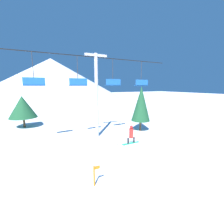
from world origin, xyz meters
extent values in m
plane|color=white|center=(0.00, 0.00, 0.00)|extent=(220.00, 220.00, 0.00)
cone|color=silver|center=(0.00, 71.71, 9.30)|extent=(66.73, 66.73, 18.60)
cube|color=white|center=(-1.11, -0.65, 0.76)|extent=(2.20, 3.29, 1.53)
cube|color=silver|center=(-1.11, 0.95, 1.50)|extent=(2.20, 0.10, 0.06)
cube|color=#1E9E6B|center=(-1.27, 0.55, 1.54)|extent=(1.46, 0.26, 0.03)
cylinder|color=black|center=(-1.52, 0.55, 1.76)|extent=(0.14, 0.14, 0.41)
cylinder|color=black|center=(-1.01, 0.55, 1.76)|extent=(0.14, 0.14, 0.41)
cylinder|color=red|center=(-1.27, 0.55, 2.31)|extent=(0.30, 0.30, 0.70)
sphere|color=maroon|center=(-1.27, 0.55, 2.78)|extent=(0.23, 0.23, 0.23)
cylinder|color=#B2B2B7|center=(-1.39, 7.18, 4.53)|extent=(0.37, 0.37, 9.05)
cube|color=#B2B2B7|center=(-1.39, 7.18, 8.85)|extent=(2.40, 0.24, 0.24)
cylinder|color=black|center=(-1.39, 7.18, 8.65)|extent=(18.62, 0.08, 0.08)
cylinder|color=#28282D|center=(-7.33, 7.18, 7.20)|extent=(0.06, 0.06, 2.90)
cube|color=#195199|center=(-7.33, 7.18, 5.75)|extent=(1.80, 0.44, 0.08)
cube|color=#195199|center=(-7.33, 7.00, 6.10)|extent=(1.80, 0.08, 0.70)
cylinder|color=#28282D|center=(-3.37, 7.18, 7.20)|extent=(0.06, 0.06, 2.90)
cube|color=#195199|center=(-3.37, 7.18, 5.75)|extent=(1.80, 0.44, 0.08)
cube|color=#195199|center=(-3.37, 7.00, 6.10)|extent=(1.80, 0.08, 0.70)
cylinder|color=#28282D|center=(0.59, 7.18, 7.20)|extent=(0.06, 0.06, 2.90)
cube|color=#195199|center=(0.59, 7.18, 5.75)|extent=(1.80, 0.44, 0.08)
cube|color=#195199|center=(0.59, 7.00, 6.10)|extent=(1.80, 0.08, 0.70)
cylinder|color=#28282D|center=(4.54, 7.18, 7.20)|extent=(0.06, 0.06, 2.90)
cube|color=#195199|center=(4.54, 7.18, 5.75)|extent=(1.80, 0.44, 0.08)
cube|color=#195199|center=(4.54, 7.00, 6.10)|extent=(1.80, 0.08, 0.70)
cylinder|color=#4C3823|center=(4.38, 6.81, 0.67)|extent=(0.25, 0.25, 1.34)
cone|color=#194728|center=(4.38, 6.81, 3.50)|extent=(2.34, 2.34, 4.31)
cylinder|color=#4C3823|center=(-9.06, 15.37, 0.69)|extent=(0.28, 0.28, 1.38)
cone|color=#194728|center=(-9.06, 15.37, 2.89)|extent=(3.58, 3.58, 3.01)
cylinder|color=orange|center=(-4.63, -0.73, 0.61)|extent=(0.10, 0.10, 1.22)
cube|color=orange|center=(-4.45, -0.73, 1.10)|extent=(0.36, 0.02, 0.20)
camera|label=1|loc=(-7.22, -8.17, 5.72)|focal=24.00mm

